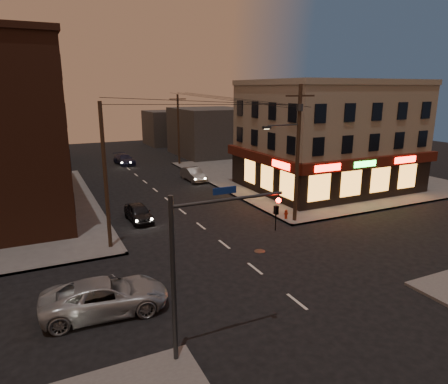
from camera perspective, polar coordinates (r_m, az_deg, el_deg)
ground at (r=22.96m, az=4.45°, el=-10.86°), size 120.00×120.00×0.00m
sidewalk_ne at (r=47.64m, az=11.84°, el=2.41°), size 24.00×28.00×0.15m
pizza_building at (r=41.24m, az=14.61°, el=7.83°), size 15.85×12.85×10.50m
bg_building_ne_a at (r=61.36m, az=-1.94°, el=8.61°), size 10.00×12.00×7.00m
bg_building_nw at (r=60.22m, az=-28.10°, el=7.29°), size 9.00×10.00×8.00m
bg_building_ne_b at (r=73.74m, az=-7.83°, el=9.09°), size 8.00×8.00×6.00m
utility_pole_main at (r=29.56m, az=10.33°, el=6.39°), size 4.20×0.44×10.00m
utility_pole_far at (r=53.06m, az=-6.52°, el=8.84°), size 0.26×0.26×9.00m
utility_pole_west at (r=25.21m, az=-16.59°, el=2.06°), size 0.24×0.24×9.00m
traffic_signal at (r=14.41m, az=-3.41°, el=-8.69°), size 4.49×0.32×6.47m
suv_cross at (r=19.30m, az=-16.55°, el=-14.09°), size 5.78×3.03×1.55m
sedan_near at (r=31.18m, az=-12.11°, el=-2.89°), size 1.70×3.96×1.33m
sedan_mid at (r=43.98m, az=-4.39°, el=2.54°), size 1.67×4.40×1.43m
sedan_far at (r=55.09m, az=-14.07°, el=4.54°), size 2.41×4.88×1.37m
fire_hydrant at (r=31.00m, az=8.86°, el=-3.08°), size 0.31×0.31×0.72m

